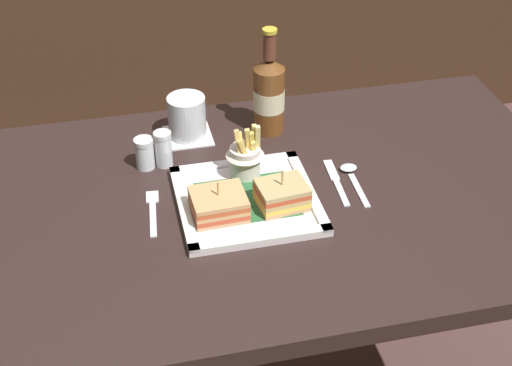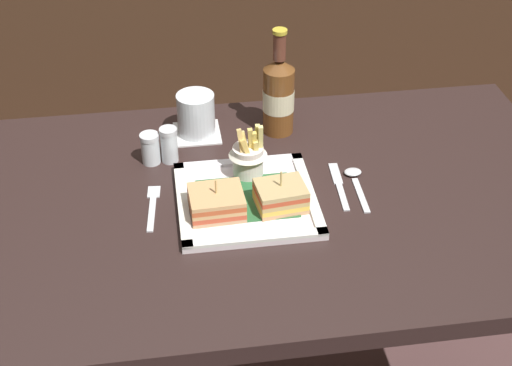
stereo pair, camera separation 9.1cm
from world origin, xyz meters
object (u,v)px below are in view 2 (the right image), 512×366
object	(u,v)px
square_plate	(246,200)
fries_cup	(248,155)
water_glass	(196,116)
pepper_shaker	(169,147)
dining_table	(265,241)
sandwich_half_right	(281,196)
sandwich_half_left	(216,203)
beer_bottle	(279,94)
fork	(153,205)
spoon	(355,179)
salt_shaker	(151,150)
knife	(339,184)

from	to	relation	value
square_plate	fries_cup	size ratio (longest dim) A/B	2.32
water_glass	pepper_shaker	distance (m)	0.11
dining_table	sandwich_half_right	world-z (taller)	sandwich_half_right
sandwich_half_left	fries_cup	bearing A→B (deg)	56.34
fries_cup	pepper_shaker	distance (m)	0.17
beer_bottle	fork	bearing A→B (deg)	-140.53
spoon	salt_shaker	bearing A→B (deg)	162.64
dining_table	spoon	world-z (taller)	spoon
dining_table	sandwich_half_left	bearing A→B (deg)	-155.32
dining_table	knife	world-z (taller)	knife
pepper_shaker	spoon	bearing A→B (deg)	-19.09
square_plate	dining_table	bearing A→B (deg)	18.45
spoon	fork	bearing A→B (deg)	-176.61
fries_cup	pepper_shaker	xyz separation A→B (m)	(-0.15, 0.09, -0.02)
knife	spoon	bearing A→B (deg)	13.95
sandwich_half_right	sandwich_half_left	bearing A→B (deg)	180.00
pepper_shaker	dining_table	bearing A→B (deg)	-41.12
fork	dining_table	bearing A→B (deg)	-1.16
beer_bottle	fries_cup	bearing A→B (deg)	-117.70
square_plate	sandwich_half_right	distance (m)	0.07
water_glass	spoon	world-z (taller)	water_glass
sandwich_half_left	sandwich_half_right	bearing A→B (deg)	-0.00
spoon	salt_shaker	xyz separation A→B (m)	(-0.40, 0.12, 0.02)
spoon	sandwich_half_right	bearing A→B (deg)	-155.79
salt_shaker	knife	bearing A→B (deg)	-20.16
pepper_shaker	fork	bearing A→B (deg)	-105.70
sandwich_half_right	water_glass	world-z (taller)	water_glass
knife	dining_table	bearing A→B (deg)	-172.61
spoon	salt_shaker	size ratio (longest dim) A/B	2.13
fries_cup	spoon	size ratio (longest dim) A/B	0.80
square_plate	knife	distance (m)	0.19
knife	pepper_shaker	world-z (taller)	pepper_shaker
square_plate	salt_shaker	bearing A→B (deg)	136.54
beer_bottle	salt_shaker	world-z (taller)	beer_bottle
sandwich_half_left	sandwich_half_right	world-z (taller)	sandwich_half_right
beer_bottle	spoon	size ratio (longest dim) A/B	1.68
fries_cup	spoon	bearing A→B (deg)	-10.60
fork	knife	distance (m)	0.37
fork	spoon	xyz separation A→B (m)	(0.40, 0.02, 0.00)
fries_cup	fork	world-z (taller)	fries_cup
dining_table	fork	xyz separation A→B (m)	(-0.22, 0.00, 0.11)
square_plate	salt_shaker	world-z (taller)	salt_shaker
fork	pepper_shaker	xyz separation A→B (m)	(0.04, 0.15, 0.03)
sandwich_half_right	knife	distance (m)	0.15
sandwich_half_left	fork	xyz separation A→B (m)	(-0.12, 0.05, -0.03)
sandwich_half_left	fries_cup	size ratio (longest dim) A/B	0.90
fork	sandwich_half_right	bearing A→B (deg)	-11.80
sandwich_half_right	pepper_shaker	distance (m)	0.28
dining_table	spoon	xyz separation A→B (m)	(0.18, 0.03, 0.11)
water_glass	fork	distance (m)	0.27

